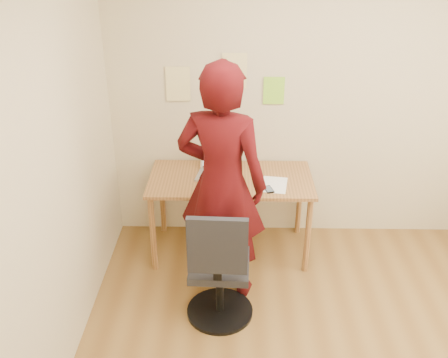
{
  "coord_description": "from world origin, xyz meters",
  "views": [
    {
      "loc": [
        -0.66,
        -2.42,
        2.69
      ],
      "look_at": [
        -0.72,
        0.95,
        0.95
      ],
      "focal_mm": 40.0,
      "sensor_mm": 36.0,
      "label": 1
    }
  ],
  "objects_px": {
    "desk": "(231,187)",
    "person": "(222,185)",
    "laptop": "(218,169)",
    "office_chair": "(219,274)",
    "phone": "(269,189)"
  },
  "relations": [
    {
      "from": "phone",
      "to": "office_chair",
      "type": "xyz_separation_m",
      "value": [
        -0.39,
        -0.7,
        -0.33
      ]
    },
    {
      "from": "laptop",
      "to": "phone",
      "type": "bearing_deg",
      "value": -23.68
    },
    {
      "from": "laptop",
      "to": "office_chair",
      "type": "xyz_separation_m",
      "value": [
        0.03,
        -0.97,
        -0.37
      ]
    },
    {
      "from": "phone",
      "to": "person",
      "type": "distance_m",
      "value": 0.53
    },
    {
      "from": "desk",
      "to": "person",
      "type": "bearing_deg",
      "value": -97.13
    },
    {
      "from": "phone",
      "to": "office_chair",
      "type": "relative_size",
      "value": 0.14
    },
    {
      "from": "phone",
      "to": "desk",
      "type": "bearing_deg",
      "value": 130.37
    },
    {
      "from": "laptop",
      "to": "office_chair",
      "type": "bearing_deg",
      "value": -78.41
    },
    {
      "from": "person",
      "to": "phone",
      "type": "bearing_deg",
      "value": -125.54
    },
    {
      "from": "person",
      "to": "laptop",
      "type": "bearing_deg",
      "value": -70.05
    },
    {
      "from": "laptop",
      "to": "person",
      "type": "height_order",
      "value": "person"
    },
    {
      "from": "desk",
      "to": "person",
      "type": "height_order",
      "value": "person"
    },
    {
      "from": "phone",
      "to": "person",
      "type": "relative_size",
      "value": 0.07
    },
    {
      "from": "laptop",
      "to": "phone",
      "type": "distance_m",
      "value": 0.51
    },
    {
      "from": "desk",
      "to": "laptop",
      "type": "height_order",
      "value": "laptop"
    }
  ]
}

